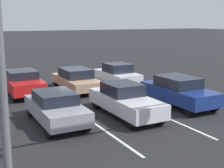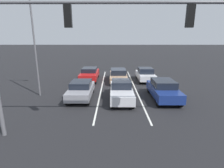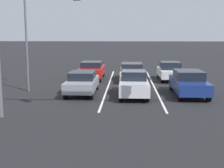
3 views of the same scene
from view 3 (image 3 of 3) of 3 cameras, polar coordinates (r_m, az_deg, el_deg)
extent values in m
plane|color=black|center=(25.82, 3.43, 0.65)|extent=(240.00, 240.00, 0.00)
cube|color=silver|center=(23.60, 7.57, -0.22)|extent=(0.12, 16.66, 0.01)
cube|color=silver|center=(23.56, -0.61, -0.16)|extent=(0.12, 16.66, 0.01)
cube|color=silver|center=(19.50, 3.99, -0.26)|extent=(1.74, 4.70, 0.68)
cube|color=black|center=(19.72, 4.00, 1.66)|extent=(1.53, 1.84, 0.56)
cube|color=red|center=(21.78, 5.48, 1.18)|extent=(0.24, 0.06, 0.12)
cube|color=red|center=(21.76, 2.28, 1.21)|extent=(0.24, 0.06, 0.12)
cylinder|color=black|center=(17.84, 6.47, -2.31)|extent=(0.22, 0.62, 0.62)
cylinder|color=black|center=(17.81, 1.71, -2.27)|extent=(0.22, 0.62, 0.62)
cylinder|color=black|center=(21.35, 5.87, -0.37)|extent=(0.22, 0.62, 0.62)
cylinder|color=black|center=(21.32, 1.91, -0.34)|extent=(0.22, 0.62, 0.62)
cube|color=navy|center=(20.14, 13.84, -0.13)|extent=(1.89, 4.62, 0.69)
cube|color=black|center=(20.14, 13.86, 1.65)|extent=(1.66, 2.22, 0.54)
cube|color=red|center=(22.44, 14.43, 1.25)|extent=(0.24, 0.06, 0.12)
cube|color=red|center=(22.22, 11.08, 1.29)|extent=(0.24, 0.06, 0.12)
cylinder|color=black|center=(18.72, 17.24, -2.07)|extent=(0.22, 0.66, 0.66)
cylinder|color=black|center=(18.38, 12.32, -2.06)|extent=(0.22, 0.66, 0.66)
cylinder|color=black|center=(22.03, 15.04, -0.29)|extent=(0.22, 0.66, 0.66)
cylinder|color=black|center=(21.75, 10.84, -0.26)|extent=(0.22, 0.66, 0.66)
cube|color=gray|center=(20.13, -5.48, -0.01)|extent=(1.80, 4.29, 0.62)
cube|color=black|center=(20.14, -5.46, 1.59)|extent=(1.58, 2.02, 0.49)
cube|color=red|center=(22.09, -3.08, 1.26)|extent=(0.24, 0.06, 0.12)
cube|color=red|center=(22.26, -6.31, 1.28)|extent=(0.24, 0.06, 0.12)
cylinder|color=black|center=(18.55, -3.80, -1.76)|extent=(0.22, 0.66, 0.66)
cylinder|color=black|center=(18.79, -8.47, -1.70)|extent=(0.22, 0.66, 0.66)
cylinder|color=black|center=(21.62, -2.85, -0.16)|extent=(0.22, 0.66, 0.66)
cylinder|color=black|center=(21.82, -6.87, -0.13)|extent=(0.22, 0.66, 0.66)
cube|color=silver|center=(26.21, 10.53, 2.06)|extent=(1.79, 4.03, 0.62)
cube|color=black|center=(26.08, 10.59, 3.36)|extent=(1.58, 1.82, 0.60)
cube|color=red|center=(28.22, 11.28, 2.86)|extent=(0.24, 0.06, 0.12)
cube|color=red|center=(28.07, 8.74, 2.90)|extent=(0.24, 0.06, 0.12)
cylinder|color=black|center=(24.97, 12.68, 0.91)|extent=(0.22, 0.66, 0.66)
cylinder|color=black|center=(24.75, 9.19, 0.95)|extent=(0.22, 0.66, 0.66)
cylinder|color=black|center=(27.77, 11.69, 1.78)|extent=(0.22, 0.66, 0.66)
cylinder|color=black|center=(27.58, 8.54, 1.82)|extent=(0.22, 0.66, 0.66)
cube|color=tan|center=(25.78, 3.63, 1.94)|extent=(1.91, 4.73, 0.55)
cube|color=black|center=(25.77, 3.64, 3.20)|extent=(1.68, 2.26, 0.58)
cube|color=red|center=(28.09, 4.94, 2.82)|extent=(0.24, 0.06, 0.12)
cube|color=red|center=(28.07, 2.21, 2.84)|extent=(0.24, 0.06, 0.12)
cylinder|color=black|center=(24.05, 5.65, 0.71)|extent=(0.22, 0.61, 0.61)
cylinder|color=black|center=(24.02, 1.72, 0.75)|extent=(0.22, 0.61, 0.61)
cylinder|color=black|center=(27.63, 5.29, 1.84)|extent=(0.22, 0.61, 0.61)
cylinder|color=black|center=(27.61, 1.87, 1.87)|extent=(0.22, 0.61, 0.61)
cube|color=red|center=(26.43, -3.71, 2.34)|extent=(1.90, 4.62, 0.68)
cube|color=black|center=(26.35, -3.73, 3.59)|extent=(1.67, 2.01, 0.48)
cube|color=red|center=(28.58, -1.88, 3.23)|extent=(0.24, 0.06, 0.12)
cube|color=red|center=(28.72, -4.52, 3.23)|extent=(0.24, 0.06, 0.12)
cylinder|color=black|center=(24.69, -2.27, 1.06)|extent=(0.22, 0.68, 0.68)
cylinder|color=black|center=(24.89, -6.03, 1.08)|extent=(0.22, 0.68, 0.68)
cylinder|color=black|center=(28.09, -1.65, 2.07)|extent=(0.22, 0.68, 0.68)
cylinder|color=black|center=(28.26, -4.96, 2.08)|extent=(0.22, 0.68, 0.68)
cylinder|color=slate|center=(21.41, -15.52, 10.96)|extent=(0.14, 0.14, 9.24)
camera|label=1|loc=(9.66, -43.24, 10.45)|focal=50.00mm
camera|label=2|loc=(5.91, -0.05, 18.50)|focal=28.00mm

